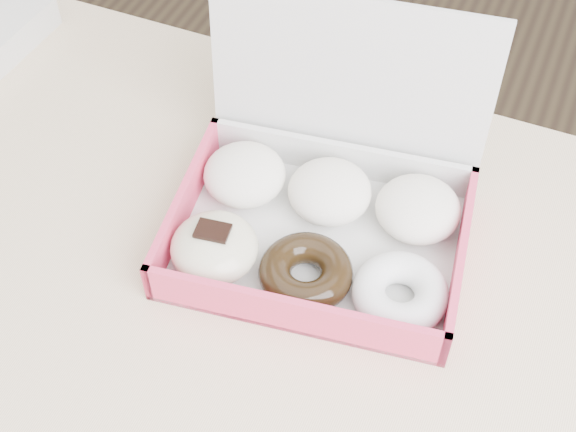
% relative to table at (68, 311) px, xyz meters
% --- Properties ---
extents(table, '(1.20, 0.80, 0.75)m').
position_rel_table_xyz_m(table, '(0.00, 0.00, 0.00)').
color(table, tan).
rests_on(table, ground).
extents(donut_box, '(0.32, 0.28, 0.22)m').
position_rel_table_xyz_m(donut_box, '(0.23, 0.15, 0.11)').
color(donut_box, silver).
rests_on(donut_box, table).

